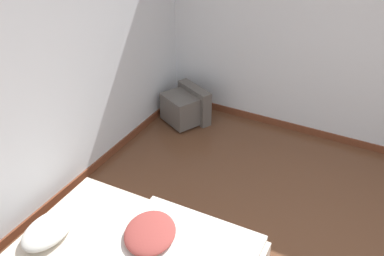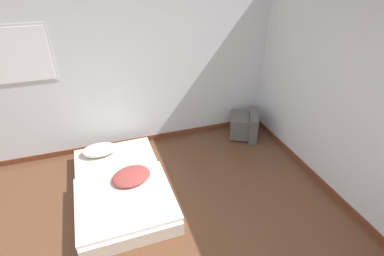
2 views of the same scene
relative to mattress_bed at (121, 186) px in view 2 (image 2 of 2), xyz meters
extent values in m
cube|color=silver|center=(0.26, 1.21, 1.18)|extent=(7.29, 0.06, 2.60)
cube|color=brown|center=(0.26, 1.17, -0.08)|extent=(7.29, 0.02, 0.09)
cube|color=silver|center=(-0.99, 1.18, 1.55)|extent=(0.81, 0.01, 0.80)
cube|color=white|center=(-0.99, 1.17, 1.55)|extent=(0.74, 0.01, 0.73)
cube|color=brown|center=(2.70, -1.65, -0.08)|extent=(0.02, 8.06, 0.09)
cube|color=beige|center=(0.00, 0.01, -0.03)|extent=(1.20, 1.97, 0.19)
ellipsoid|color=silver|center=(-0.22, 0.76, 0.13)|extent=(0.53, 0.35, 0.14)
cube|color=silver|center=(0.01, -0.35, 0.09)|extent=(1.21, 1.15, 0.05)
ellipsoid|color=#993D38|center=(0.15, -0.03, 0.15)|extent=(0.63, 0.57, 0.11)
cube|color=#56514C|center=(2.17, 0.82, 0.09)|extent=(0.49, 0.55, 0.37)
cube|color=#56514C|center=(2.37, 0.72, 0.11)|extent=(0.37, 0.56, 0.46)
cube|color=black|center=(2.44, 0.69, 0.12)|extent=(0.21, 0.41, 0.33)
camera|label=1|loc=(-1.93, -1.54, 2.80)|focal=40.00mm
camera|label=2|loc=(-0.06, -3.21, 2.75)|focal=28.00mm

